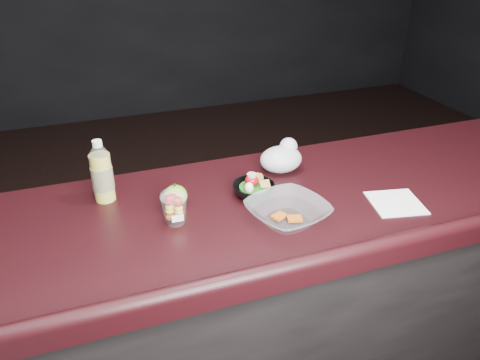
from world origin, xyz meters
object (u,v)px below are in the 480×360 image
at_px(green_apple, 175,196).
at_px(takeout_bowl, 288,212).
at_px(snack_bowl, 253,189).
at_px(lemonade_bottle, 102,176).
at_px(fruit_cup, 174,206).

height_order(green_apple, takeout_bowl, green_apple).
height_order(snack_bowl, takeout_bowl, snack_bowl).
xyz_separation_m(lemonade_bottle, takeout_bowl, (0.51, -0.32, -0.06)).
xyz_separation_m(fruit_cup, green_apple, (0.02, 0.10, -0.02)).
relative_size(snack_bowl, takeout_bowl, 0.59).
bearing_deg(takeout_bowl, snack_bowl, 103.84).
distance_m(fruit_cup, snack_bowl, 0.29).
relative_size(fruit_cup, takeout_bowl, 0.40).
bearing_deg(snack_bowl, lemonade_bottle, 163.19).
relative_size(fruit_cup, green_apple, 1.47).
distance_m(green_apple, snack_bowl, 0.26).
bearing_deg(fruit_cup, green_apple, 76.19).
height_order(fruit_cup, takeout_bowl, fruit_cup).
bearing_deg(fruit_cup, takeout_bowl, -17.76).
relative_size(lemonade_bottle, green_apple, 2.67).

